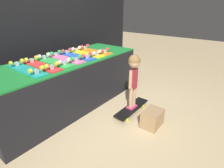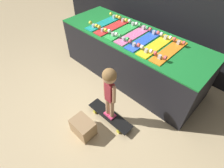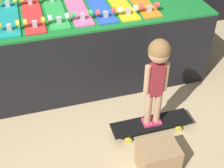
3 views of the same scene
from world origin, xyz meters
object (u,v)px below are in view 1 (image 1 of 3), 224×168
Objects in this scene: skateboard_pink_on_rack at (65,58)px; skateboard_orange_on_rack at (94,51)px; skateboard_blue_on_rack at (76,55)px; storage_box at (152,118)px; skateboard_yellow_on_rack at (86,53)px; skateboard_on_floor at (132,108)px; child at (134,72)px; skateboard_red_on_rack at (41,65)px; skateboard_green_on_rack at (54,61)px; skateboard_teal_on_rack at (26,69)px.

skateboard_orange_on_rack is at bearing -1.34° from skateboard_pink_on_rack.
skateboard_blue_on_rack is 2.38× the size of storage_box.
skateboard_on_floor is (0.01, -0.93, -0.72)m from skateboard_yellow_on_rack.
child is (0.21, -0.94, -0.13)m from skateboard_blue_on_rack.
child reaches higher than storage_box.
storage_box is (-0.10, -1.32, -0.68)m from skateboard_yellow_on_rack.
skateboard_on_floor is 2.35× the size of storage_box.
skateboard_blue_on_rack and skateboard_yellow_on_rack have the same top height.
child is (0.83, -0.93, -0.13)m from skateboard_red_on_rack.
skateboard_orange_on_rack is 2.38× the size of storage_box.
skateboard_red_on_rack and skateboard_green_on_rack have the same top height.
skateboard_on_floor is 0.59m from child.
skateboard_yellow_on_rack is 1.01× the size of skateboard_on_floor.
skateboard_teal_on_rack is 1.01× the size of skateboard_on_floor.
skateboard_pink_on_rack is (0.41, 0.02, 0.00)m from skateboard_red_on_rack.
skateboard_green_on_rack is 1.00× the size of skateboard_orange_on_rack.
skateboard_teal_on_rack is 1.00× the size of skateboard_red_on_rack.
skateboard_red_on_rack is 1.44m from skateboard_on_floor.
skateboard_on_floor is at bearing -56.60° from skateboard_green_on_rack.
skateboard_red_on_rack is 1.00× the size of skateboard_pink_on_rack.
skateboard_green_on_rack is at bearing 4.70° from skateboard_red_on_rack.
child is at bearing -41.86° from skateboard_teal_on_rack.
skateboard_green_on_rack is at bearing -178.10° from skateboard_pink_on_rack.
skateboard_red_on_rack is at bearing -179.19° from skateboard_blue_on_rack.
storage_box is (-0.31, -1.33, -0.68)m from skateboard_orange_on_rack.
skateboard_on_floor is at bearing 118.14° from child.
skateboard_on_floor is at bearing -66.33° from skateboard_pink_on_rack.
skateboard_teal_on_rack is at bearing 125.21° from storage_box.
skateboard_red_on_rack is at bearing -176.70° from skateboard_pink_on_rack.
child is at bearing -89.67° from skateboard_yellow_on_rack.
skateboard_yellow_on_rack is at bearing -2.60° from skateboard_pink_on_rack.
skateboard_red_on_rack is at bearing 0.19° from skateboard_teal_on_rack.
skateboard_red_on_rack is 0.21m from skateboard_green_on_rack.
skateboard_green_on_rack and skateboard_yellow_on_rack have the same top height.
skateboard_blue_on_rack reaches higher than storage_box.
skateboard_yellow_on_rack is (0.62, -0.01, 0.00)m from skateboard_green_on_rack.
skateboard_on_floor is (0.42, -0.95, -0.72)m from skateboard_pink_on_rack.
skateboard_red_on_rack is at bearing -175.30° from skateboard_green_on_rack.
child is at bearing -48.23° from skateboard_red_on_rack.
skateboard_yellow_on_rack is at bearing 0.32° from skateboard_teal_on_rack.
skateboard_yellow_on_rack is (0.41, -0.02, 0.00)m from skateboard_pink_on_rack.
skateboard_green_on_rack is at bearing 178.86° from skateboard_blue_on_rack.
skateboard_teal_on_rack and skateboard_pink_on_rack have the same top height.
skateboard_pink_on_rack and skateboard_orange_on_rack have the same top height.
skateboard_orange_on_rack is 0.87× the size of child.
skateboard_green_on_rack is 1.01× the size of skateboard_on_floor.
skateboard_on_floor is (0.21, -0.94, -0.72)m from skateboard_blue_on_rack.
skateboard_yellow_on_rack is (0.21, -0.00, 0.00)m from skateboard_blue_on_rack.
skateboard_blue_on_rack and skateboard_orange_on_rack have the same top height.
skateboard_red_on_rack is 1.01× the size of skateboard_on_floor.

